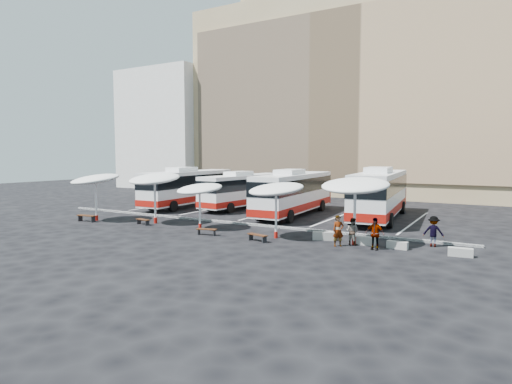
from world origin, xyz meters
The scene contains 26 objects.
ground centered at (0.00, 0.00, 0.00)m, with size 120.00×120.00×0.00m, color black.
sandstone_building centered at (0.00, 31.87, 12.63)m, with size 42.00×18.25×29.60m.
apartment_block centered at (-28.00, 28.00, 9.00)m, with size 14.00×14.00×18.00m, color silver.
curb_divider centered at (0.00, 0.50, 0.07)m, with size 34.00×0.25×0.15m, color black.
bay_lines centered at (0.00, 8.00, 0.01)m, with size 24.15×12.00×0.01m.
bus_0 centered at (-9.27, 7.32, 1.99)m, with size 3.30×12.41×3.90m.
bus_1 centered at (-3.73, 8.94, 1.82)m, with size 3.33×11.37×3.56m.
bus_2 centered at (2.49, 6.83, 2.00)m, with size 3.42×12.48×3.92m.
bus_3 centered at (9.24, 8.58, 2.13)m, with size 4.04×13.32×4.16m.
sunshade_0 centered at (-9.54, -3.59, 3.21)m, with size 4.63×4.66×3.78m.
sunshade_1 centered at (-4.63, -2.27, 3.32)m, with size 3.80×3.85×3.91m.
sunshade_2 centered at (-0.25, -2.53, 2.77)m, with size 3.71×3.74×3.26m.
sunshade_3 centered at (5.78, -2.75, 3.01)m, with size 4.41×4.44×3.54m.
sunshade_4 centered at (10.53, -2.21, 3.37)m, with size 3.88×3.93×3.97m.
wood_bench_0 centered at (-9.76, -4.34, 0.39)m, with size 1.68×0.62×0.50m.
wood_bench_1 centered at (-4.97, -3.21, 0.31)m, with size 1.37×0.59×0.41m.
wood_bench_2 centered at (1.51, -4.14, 0.31)m, with size 1.37×0.67×0.41m.
wood_bench_3 centered at (5.32, -4.22, 0.33)m, with size 1.43×0.69×0.42m.
conc_bench_0 centered at (8.55, -1.84, 0.25)m, with size 1.33×0.44×0.50m, color gray.
conc_bench_1 centered at (11.07, -2.01, 0.23)m, with size 1.25×0.42×0.47m, color gray.
conc_bench_2 centered at (12.90, -2.10, 0.21)m, with size 1.10×0.37×0.41m, color gray.
conc_bench_3 centered at (16.04, -2.32, 0.22)m, with size 1.16×0.39×0.44m, color gray.
passenger_0 centered at (9.90, -3.12, 0.87)m, with size 0.64×0.42×1.74m, color black.
passenger_1 centered at (10.45, -2.34, 0.77)m, with size 0.75×0.59×1.55m, color black.
passenger_2 centered at (11.88, -2.95, 0.87)m, with size 1.02×0.43×1.75m, color black.
passenger_3 centered at (14.50, -0.49, 0.86)m, with size 1.11×0.64×1.71m, color black.
Camera 1 is at (17.82, -25.79, 5.12)m, focal length 30.00 mm.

